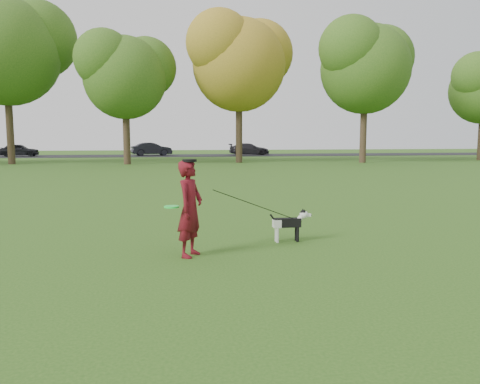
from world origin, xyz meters
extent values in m
plane|color=#285116|center=(0.00, 0.00, 0.00)|extent=(120.00, 120.00, 0.00)
cube|color=black|center=(0.00, 40.00, 0.01)|extent=(120.00, 7.00, 0.02)
imported|color=#500B0D|center=(-0.94, -0.38, 0.77)|extent=(0.59, 0.67, 1.54)
cube|color=black|center=(0.85, 0.39, 0.35)|extent=(0.50, 0.15, 0.16)
cube|color=silver|center=(0.66, 0.39, 0.34)|extent=(0.14, 0.16, 0.15)
cylinder|color=silver|center=(0.66, 0.33, 0.14)|extent=(0.05, 0.05, 0.27)
cylinder|color=silver|center=(0.66, 0.44, 0.14)|extent=(0.05, 0.05, 0.27)
cylinder|color=black|center=(1.04, 0.33, 0.14)|extent=(0.05, 0.05, 0.27)
cylinder|color=black|center=(1.04, 0.44, 0.14)|extent=(0.05, 0.05, 0.27)
cylinder|color=silver|center=(1.07, 0.39, 0.39)|extent=(0.16, 0.10, 0.18)
sphere|color=silver|center=(1.16, 0.39, 0.49)|extent=(0.15, 0.15, 0.15)
sphere|color=black|center=(1.16, 0.39, 0.52)|extent=(0.12, 0.12, 0.12)
cube|color=silver|center=(1.25, 0.39, 0.48)|extent=(0.10, 0.06, 0.05)
sphere|color=black|center=(1.30, 0.39, 0.48)|extent=(0.03, 0.03, 0.03)
cone|color=black|center=(1.16, 0.35, 0.57)|extent=(0.05, 0.05, 0.06)
cone|color=black|center=(1.16, 0.43, 0.57)|extent=(0.05, 0.05, 0.06)
cylinder|color=black|center=(0.61, 0.39, 0.41)|extent=(0.17, 0.03, 0.23)
cylinder|color=black|center=(1.02, 0.39, 0.40)|extent=(0.11, 0.11, 0.02)
imported|color=black|center=(-15.31, 40.00, 0.63)|extent=(3.67, 1.65, 1.22)
imported|color=black|center=(-2.77, 40.00, 0.67)|extent=(4.16, 2.28, 1.30)
imported|color=black|center=(7.14, 40.00, 0.63)|extent=(4.26, 1.92, 1.21)
cylinder|color=#20FE44|center=(-1.23, -0.49, 0.82)|extent=(0.23, 0.23, 0.02)
cylinder|color=black|center=(-0.94, -0.38, 1.53)|extent=(0.23, 0.23, 0.04)
cylinder|color=#38281C|center=(-12.00, 27.00, 2.73)|extent=(0.48, 0.48, 5.46)
sphere|color=#426B1E|center=(-12.00, 27.00, 8.37)|extent=(7.28, 7.28, 7.28)
cylinder|color=#38281C|center=(-4.00, 25.50, 2.10)|extent=(0.48, 0.48, 4.20)
sphere|color=#426B1E|center=(-4.00, 25.50, 6.44)|extent=(5.60, 5.60, 5.60)
cylinder|color=#38281C|center=(4.00, 26.50, 2.52)|extent=(0.48, 0.48, 5.04)
sphere|color=#A58426|center=(4.00, 26.50, 7.73)|extent=(6.72, 6.72, 6.72)
cylinder|color=#38281C|center=(13.00, 25.00, 2.42)|extent=(0.48, 0.48, 4.83)
sphere|color=#426B1E|center=(13.00, 25.00, 7.41)|extent=(6.44, 6.44, 6.44)
camera|label=1|loc=(-1.29, -7.74, 1.90)|focal=35.00mm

